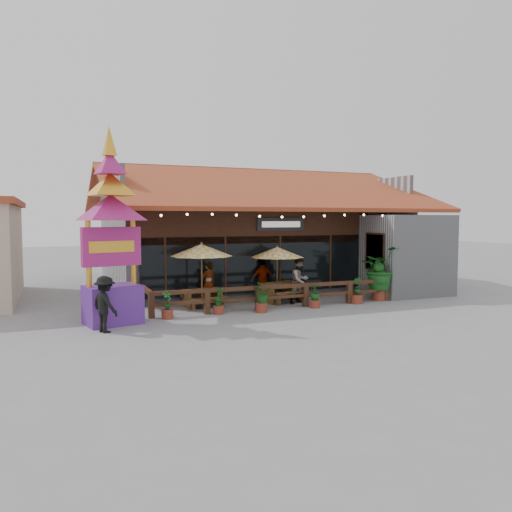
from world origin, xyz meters
name	(u,v)px	position (x,y,z in m)	size (l,w,h in m)	color
ground	(310,304)	(0.00, 0.00, 0.00)	(100.00, 100.00, 0.00)	gray
restaurant_building	(255,242)	(0.26, 6.61, 2.21)	(15.50, 14.73, 6.09)	#A4A4A9
patio_railing	(262,293)	(-2.25, -0.27, 0.61)	(10.00, 2.60, 0.92)	#4B2E1A
umbrella_left	(202,251)	(-4.35, 0.69, 2.22)	(3.02, 3.02, 2.55)	brown
umbrella_right	(277,253)	(-1.05, 0.96, 2.05)	(2.71, 2.71, 2.35)	brown
picnic_table_left	(203,295)	(-4.22, 0.93, 0.48)	(1.60, 1.42, 0.71)	brown
picnic_table_right	(281,289)	(-0.90, 0.86, 0.55)	(2.05, 1.90, 0.82)	brown
thai_sign_tower	(111,213)	(-7.84, -0.97, 3.62)	(3.03, 3.03, 6.86)	#59268D
tropical_plant	(379,269)	(3.12, -0.29, 1.31)	(2.07, 1.95, 2.28)	maroon
diner_a	(208,283)	(-3.87, 1.38, 0.86)	(0.63, 0.41, 1.71)	#381D12
diner_b	(300,280)	(-0.35, 0.28, 0.94)	(0.91, 0.71, 1.87)	#381D12
diner_c	(263,280)	(-1.39, 1.67, 0.87)	(1.01, 0.42, 1.73)	#381D12
pedestrian	(105,304)	(-8.19, -2.15, 0.86)	(1.11, 0.64, 1.72)	black
planter_a	(167,307)	(-6.02, -0.83, 0.40)	(0.39, 0.39, 0.96)	maroon
planter_b	(219,302)	(-4.13, -0.70, 0.42)	(0.40, 0.43, 0.94)	maroon
planter_c	(261,296)	(-2.56, -0.95, 0.61)	(0.86, 0.86, 1.08)	maroon
planter_d	(315,296)	(-0.29, -0.89, 0.45)	(0.48, 0.48, 0.93)	maroon
planter_e	(357,292)	(1.76, -0.68, 0.46)	(0.45, 0.45, 1.10)	maroon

